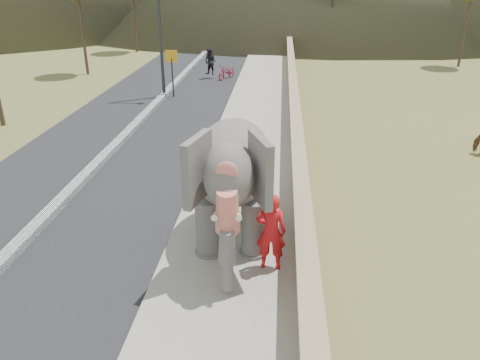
{
  "coord_description": "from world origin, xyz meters",
  "views": [
    {
      "loc": [
        1.03,
        -5.53,
        6.04
      ],
      "look_at": [
        0.2,
        4.12,
        1.7
      ],
      "focal_mm": 35.0,
      "sensor_mm": 36.0,
      "label": 1
    }
  ],
  "objects": [
    {
      "name": "signboard",
      "position": [
        -4.5,
        18.18,
        1.64
      ],
      "size": [
        0.6,
        0.08,
        2.4
      ],
      "color": "#2D2D33",
      "rests_on": "ground"
    },
    {
      "name": "median",
      "position": [
        -5.0,
        10.0,
        0.11
      ],
      "size": [
        0.35,
        120.0,
        0.22
      ],
      "primitive_type": "cube",
      "color": "black",
      "rests_on": "ground"
    },
    {
      "name": "walkway",
      "position": [
        0.0,
        10.0,
        0.07
      ],
      "size": [
        3.0,
        120.0,
        0.15
      ],
      "primitive_type": "cube",
      "color": "#9E9687",
      "rests_on": "ground"
    },
    {
      "name": "elephant_and_man",
      "position": [
        0.02,
        4.39,
        1.62
      ],
      "size": [
        2.41,
        4.19,
        2.96
      ],
      "color": "slate",
      "rests_on": "ground"
    },
    {
      "name": "parapet",
      "position": [
        1.65,
        10.0,
        0.55
      ],
      "size": [
        0.3,
        120.0,
        1.1
      ],
      "primitive_type": "cube",
      "color": "tan",
      "rests_on": "ground"
    },
    {
      "name": "road",
      "position": [
        -5.0,
        10.0,
        0.01
      ],
      "size": [
        7.0,
        120.0,
        0.03
      ],
      "primitive_type": "cube",
      "color": "black",
      "rests_on": "ground"
    },
    {
      "name": "trees",
      "position": [
        2.67,
        29.29,
        3.82
      ],
      "size": [
        47.97,
        44.81,
        8.74
      ],
      "color": "#473828",
      "rests_on": "ground"
    },
    {
      "name": "motorcyclist",
      "position": [
        -2.67,
        22.86,
        0.7
      ],
      "size": [
        2.07,
        1.8,
        1.81
      ],
      "color": "maroon",
      "rests_on": "ground"
    }
  ]
}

